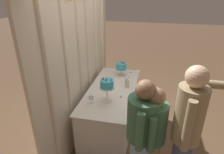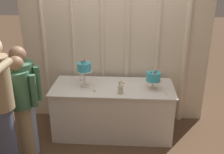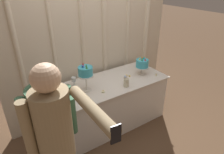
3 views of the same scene
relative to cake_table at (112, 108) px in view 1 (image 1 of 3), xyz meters
name	(u,v)px [view 1 (image 1 of 3)]	position (x,y,z in m)	size (l,w,h in m)	color
ground_plane	(117,126)	(0.00, -0.10, -0.40)	(24.00, 24.00, 0.00)	brown
draped_curtain	(84,50)	(0.05, 0.50, 1.04)	(3.02, 0.17, 2.77)	beige
cake_table	(112,108)	(0.00, 0.00, 0.00)	(1.83, 0.79, 0.80)	white
cake_display_nearleft	(107,85)	(-0.42, -0.02, 0.69)	(0.23, 0.23, 0.42)	silver
cake_display_nearright	(121,67)	(0.59, -0.06, 0.58)	(0.24, 0.24, 0.30)	silver
wine_glass	(91,97)	(-0.52, 0.21, 0.50)	(0.07, 0.07, 0.14)	silver
flower_vase	(127,83)	(0.12, -0.24, 0.48)	(0.10, 0.09, 0.19)	beige
tealight_far_left	(121,97)	(-0.25, -0.20, 0.41)	(0.05, 0.05, 0.04)	beige
tealight_near_left	(131,72)	(0.75, -0.24, 0.41)	(0.04, 0.04, 0.03)	beige
guest_man_pink_jacket	(152,139)	(-1.13, -0.72, 0.42)	(0.46, 0.31, 1.47)	#9E8966
guest_man_dark_suit	(142,136)	(-1.14, -0.60, 0.45)	(0.52, 0.38, 1.56)	#93ADD6
guest_girl_blue_dress	(186,135)	(-1.21, -1.06, 0.61)	(0.45, 0.75, 1.78)	#4C5675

